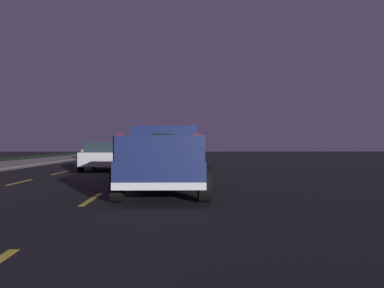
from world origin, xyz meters
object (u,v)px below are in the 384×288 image
sedan_tan (95,151)px  sedan_red (168,155)px  pickup_truck (165,158)px  sedan_silver (104,156)px

sedan_tan → sedan_red: same height
sedan_tan → sedan_red: bearing=-157.6°
pickup_truck → sedan_tan: 29.47m
sedan_tan → sedan_silver: size_ratio=0.99×
sedan_tan → sedan_red: size_ratio=1.01×
pickup_truck → sedan_silver: 11.47m
sedan_red → sedan_tan: bearing=22.4°
sedan_red → pickup_truck: bearing=-179.8°
pickup_truck → sedan_red: pickup_truck is taller
sedan_silver → sedan_red: (0.33, -3.39, 0.00)m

